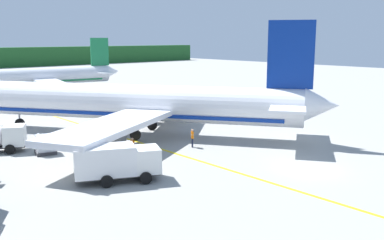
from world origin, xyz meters
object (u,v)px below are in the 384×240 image
at_px(airliner_distant, 27,58).
at_px(crew_marshaller, 192,136).
at_px(airliner_foreground, 135,103).
at_px(cargo_container_near, 45,144).
at_px(crew_loader_right, 132,145).
at_px(service_truck_pushback, 117,161).
at_px(airliner_mid_apron, 32,77).

distance_m(airliner_distant, crew_marshaller, 157.29).
relative_size(airliner_foreground, crew_marshaller, 20.40).
relative_size(cargo_container_near, crew_marshaller, 1.16).
bearing_deg(crew_loader_right, airliner_foreground, 53.67).
xyz_separation_m(service_truck_pushback, cargo_container_near, (-0.69, 10.93, -0.66)).
height_order(crew_marshaller, crew_loader_right, crew_marshaller).
relative_size(airliner_mid_apron, crew_marshaller, 20.21).
height_order(airliner_distant, cargo_container_near, airliner_distant).
bearing_deg(airliner_foreground, crew_marshaller, -84.26).
distance_m(cargo_container_near, crew_marshaller, 13.42).
xyz_separation_m(airliner_distant, service_truck_pushback, (-53.78, -155.28, -0.34)).
bearing_deg(airliner_mid_apron, service_truck_pushback, -106.09).
distance_m(airliner_distant, service_truck_pushback, 164.32).
bearing_deg(airliner_foreground, cargo_container_near, -173.33).
bearing_deg(airliner_distant, airliner_foreground, -107.02).
distance_m(airliner_distant, crew_loader_right, 157.96).
xyz_separation_m(airliner_foreground, airliner_distant, (43.81, 143.10, -1.53)).
xyz_separation_m(airliner_mid_apron, crew_loader_right, (-11.19, -50.24, -1.96)).
bearing_deg(airliner_distant, airliner_mid_apron, -110.73).
bearing_deg(service_truck_pushback, crew_loader_right, 46.97).
bearing_deg(crew_marshaller, airliner_foreground, 95.74).
distance_m(airliner_foreground, airliner_distant, 149.67).
relative_size(airliner_foreground, airliner_mid_apron, 1.01).
relative_size(service_truck_pushback, crew_marshaller, 3.62).
bearing_deg(service_truck_pushback, airliner_distant, 70.90).
height_order(airliner_foreground, cargo_container_near, airliner_foreground).
xyz_separation_m(airliner_mid_apron, cargo_container_near, (-16.65, -44.42, -2.06)).
bearing_deg(airliner_foreground, service_truck_pushback, -129.30).
relative_size(cargo_container_near, crew_loader_right, 1.26).
distance_m(airliner_mid_apron, airliner_distant, 106.85).
relative_size(airliner_mid_apron, service_truck_pushback, 5.59).
relative_size(airliner_foreground, service_truck_pushback, 5.64).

